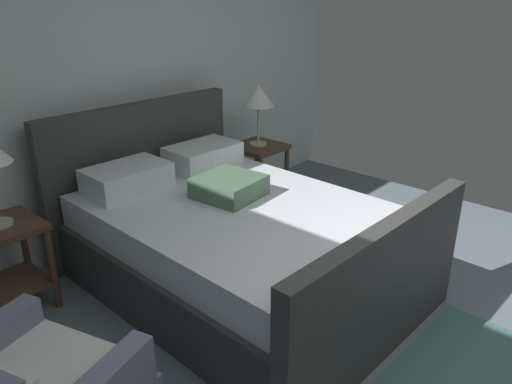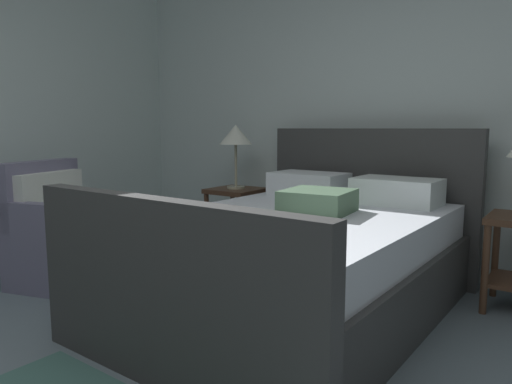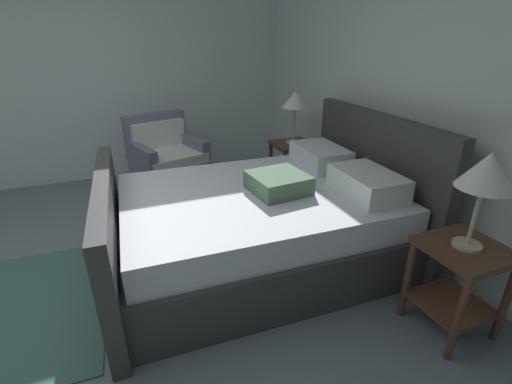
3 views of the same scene
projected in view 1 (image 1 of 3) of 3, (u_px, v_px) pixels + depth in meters
The scene contains 5 objects.
wall_back at pixel (115, 60), 3.79m from camera, with size 5.19×0.12×2.86m, color silver.
bed at pixel (234, 240), 3.38m from camera, with size 1.73×2.30×1.14m.
nightstand_right at pixel (258, 165), 4.64m from camera, with size 0.44×0.44×0.60m.
table_lamp_right at pixel (258, 97), 4.40m from camera, with size 0.29×0.29×0.57m.
nightstand_left at pixel (6, 253), 3.09m from camera, with size 0.44×0.44×0.60m.
Camera 1 is at (-2.18, -0.45, 1.93)m, focal length 34.73 mm.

